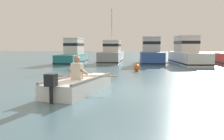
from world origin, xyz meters
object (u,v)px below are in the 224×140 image
rowboat_with_person (80,84)px  moored_boat_grey (112,54)px  moored_boat_blue (151,54)px  moored_boat_white (187,54)px  mooring_buoy (137,68)px  moored_boat_teal (73,54)px

rowboat_with_person → moored_boat_grey: size_ratio=0.71×
moored_boat_blue → moored_boat_white: size_ratio=0.79×
rowboat_with_person → mooring_buoy: 7.15m
rowboat_with_person → moored_boat_grey: 14.32m
moored_boat_white → moored_boat_blue: bearing=-176.4°
rowboat_with_person → mooring_buoy: rowboat_with_person is taller
rowboat_with_person → moored_boat_teal: moored_boat_teal is taller
moored_boat_teal → moored_boat_grey: bearing=17.6°
moored_boat_grey → moored_boat_blue: 3.59m
moored_boat_white → mooring_buoy: moored_boat_white is taller
moored_boat_white → mooring_buoy: size_ratio=17.29×
mooring_buoy → moored_boat_teal: bearing=136.1°
moored_boat_blue → moored_boat_white: 2.99m
rowboat_with_person → moored_boat_grey: (-1.92, 14.18, 0.51)m
moored_boat_teal → mooring_buoy: 8.77m
moored_boat_white → rowboat_with_person: bearing=-108.5°
moored_boat_teal → moored_boat_white: bearing=4.0°
moored_boat_white → mooring_buoy: bearing=-117.4°
moored_boat_grey → mooring_buoy: bearing=-67.0°
moored_boat_teal → moored_boat_grey: moored_boat_grey is taller
moored_boat_blue → moored_boat_grey: bearing=171.4°
rowboat_with_person → moored_boat_teal: 14.14m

